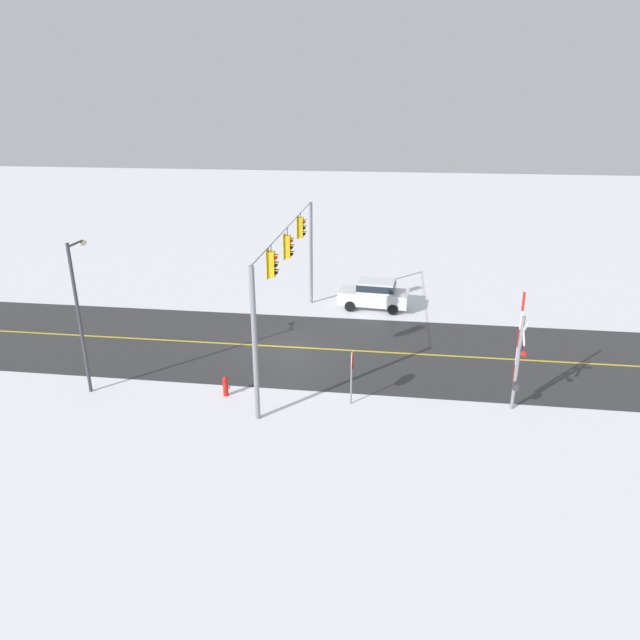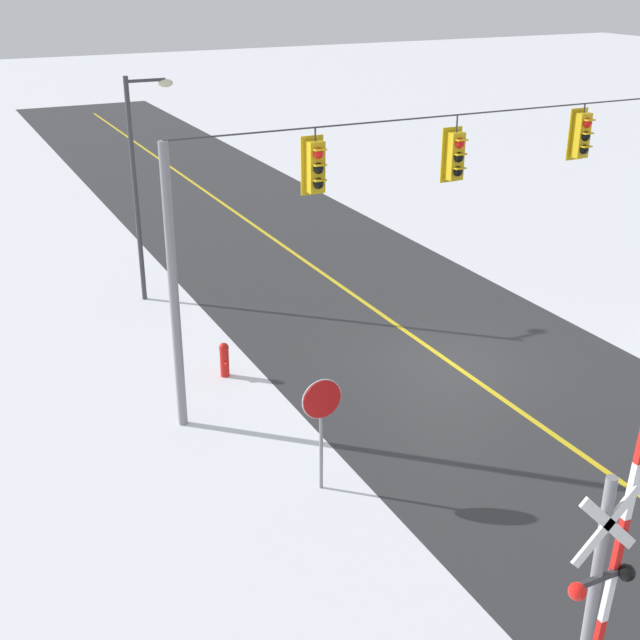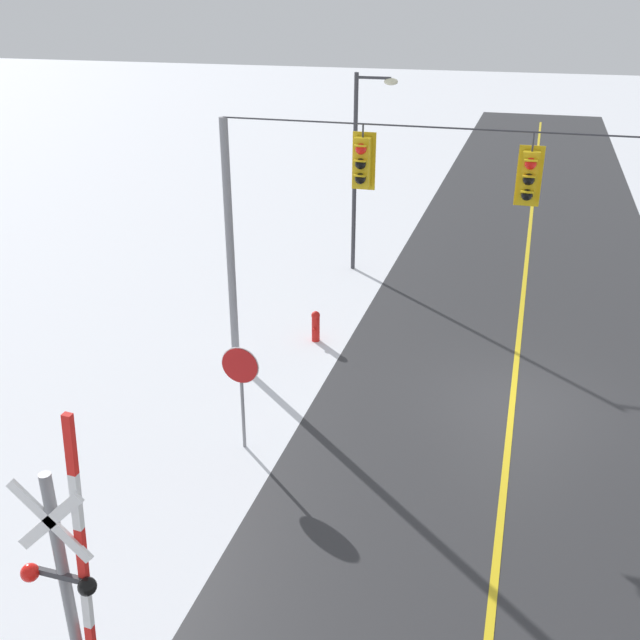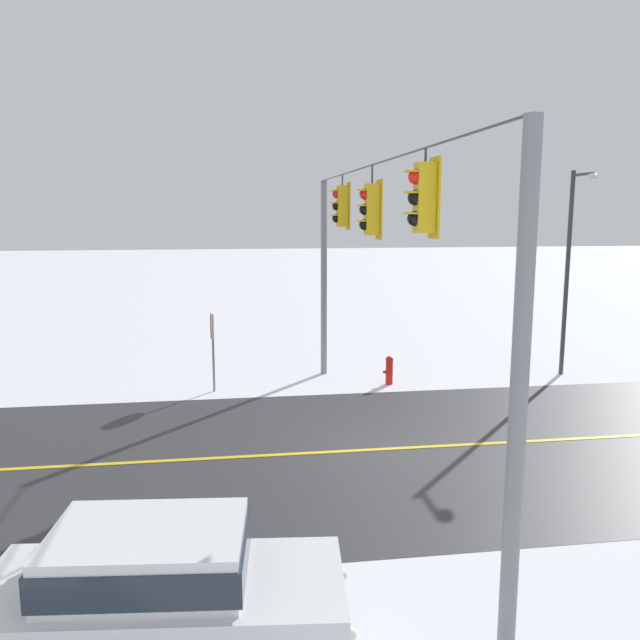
{
  "view_description": "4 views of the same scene",
  "coord_description": "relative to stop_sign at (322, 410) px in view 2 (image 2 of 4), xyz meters",
  "views": [
    {
      "loc": [
        -25.95,
        -5.06,
        11.59
      ],
      "look_at": [
        -4.15,
        -2.08,
        3.17
      ],
      "focal_mm": 31.82,
      "sensor_mm": 36.0,
      "label": 1
    },
    {
      "loc": [
        -11.34,
        -15.81,
        9.36
      ],
      "look_at": [
        -4.05,
        -0.82,
        2.24
      ],
      "focal_mm": 47.25,
      "sensor_mm": 36.0,
      "label": 2
    },
    {
      "loc": [
        -0.19,
        -15.32,
        8.73
      ],
      "look_at": [
        -4.11,
        -2.09,
        2.47
      ],
      "focal_mm": 40.47,
      "sensor_mm": 36.0,
      "label": 3
    },
    {
      "loc": [
        13.32,
        -3.08,
        5.22
      ],
      "look_at": [
        -2.92,
        -0.72,
        2.47
      ],
      "focal_mm": 36.16,
      "sensor_mm": 36.0,
      "label": 4
    }
  ],
  "objects": [
    {
      "name": "ground_plane",
      "position": [
        5.34,
        3.55,
        -1.71
      ],
      "size": [
        160.0,
        160.0,
        0.0
      ],
      "primitive_type": "plane",
      "color": "white"
    },
    {
      "name": "road_asphalt",
      "position": [
        5.34,
        9.55,
        -1.71
      ],
      "size": [
        9.0,
        80.0,
        0.01
      ],
      "primitive_type": "cube",
      "color": "#303033",
      "rests_on": "ground"
    },
    {
      "name": "lane_centre_line",
      "position": [
        5.34,
        9.55,
        -1.7
      ],
      "size": [
        0.14,
        72.0,
        0.01
      ],
      "primitive_type": "cube",
      "color": "gold",
      "rests_on": "ground"
    },
    {
      "name": "signal_span",
      "position": [
        5.25,
        3.54,
        2.57
      ],
      "size": [
        14.2,
        0.47,
        6.22
      ],
      "color": "gray",
      "rests_on": "ground"
    },
    {
      "name": "stop_sign",
      "position": [
        0.0,
        0.0,
        0.0
      ],
      "size": [
        0.8,
        0.09,
        2.35
      ],
      "color": "gray",
      "rests_on": "ground"
    },
    {
      "name": "railroad_crossing",
      "position": [
        0.52,
        -6.51,
        0.59
      ],
      "size": [
        0.98,
        0.31,
        4.84
      ],
      "color": "gray",
      "rests_on": "ground"
    },
    {
      "name": "streetlamp_near",
      "position": [
        -0.24,
        11.21,
        2.2
      ],
      "size": [
        1.39,
        0.28,
        6.5
      ],
      "color": "#38383D",
      "rests_on": "ground"
    },
    {
      "name": "fire_hydrant",
      "position": [
        -0.03,
        5.33,
        -1.25
      ],
      "size": [
        0.24,
        0.31,
        0.88
      ],
      "color": "red",
      "rests_on": "ground"
    }
  ]
}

